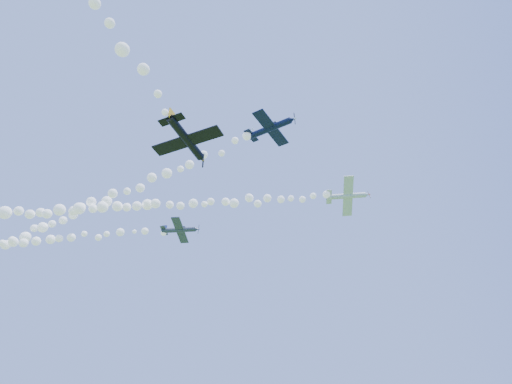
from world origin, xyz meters
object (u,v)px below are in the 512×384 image
(plane_white, at_px, (348,196))
(plane_black, at_px, (187,140))
(plane_navy, at_px, (271,128))
(plane_grey, at_px, (180,230))

(plane_white, height_order, plane_black, plane_white)
(plane_navy, bearing_deg, plane_grey, 157.86)
(plane_white, relative_size, plane_navy, 0.91)
(plane_navy, bearing_deg, plane_white, 74.90)
(plane_white, relative_size, plane_grey, 1.06)
(plane_navy, distance_m, plane_black, 19.46)
(plane_grey, bearing_deg, plane_navy, -45.39)
(plane_white, height_order, plane_navy, plane_navy)
(plane_navy, xyz_separation_m, plane_grey, (-20.48, 13.82, -4.20))
(plane_navy, relative_size, plane_grey, 1.16)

